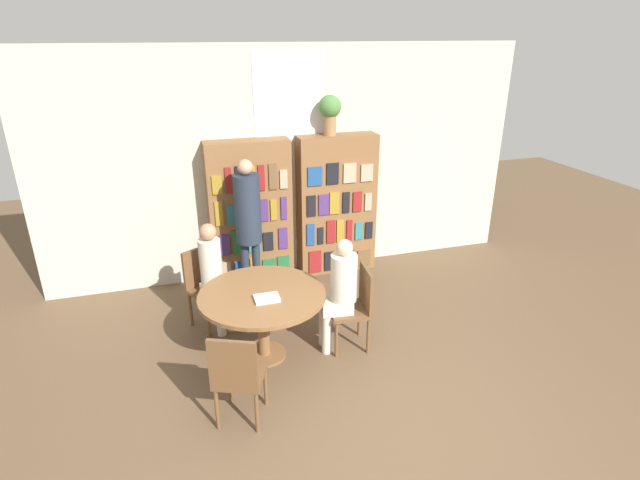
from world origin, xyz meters
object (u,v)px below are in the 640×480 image
at_px(flower_vase, 330,111).
at_px(chair_far_side, 356,304).
at_px(bookshelf_left, 251,214).
at_px(chair_near_camera, 237,374).
at_px(reading_table, 262,303).
at_px(librarian_standing, 248,216).
at_px(seated_reader_right, 340,288).
at_px(seated_reader_left, 214,272).
at_px(bookshelf_right, 336,205).
at_px(chair_left_side, 206,283).

relative_size(flower_vase, chair_far_side, 0.56).
bearing_deg(bookshelf_left, chair_near_camera, -102.37).
distance_m(flower_vase, chair_far_side, 2.53).
relative_size(reading_table, chair_near_camera, 1.40).
distance_m(reading_table, librarian_standing, 1.35).
bearing_deg(flower_vase, seated_reader_right, -104.67).
xyz_separation_m(bookshelf_left, flower_vase, (1.07, 0.01, 1.26)).
bearing_deg(librarian_standing, reading_table, -94.17).
relative_size(chair_near_camera, chair_far_side, 1.00).
relative_size(bookshelf_left, seated_reader_left, 1.51).
height_order(bookshelf_right, flower_vase, flower_vase).
bearing_deg(bookshelf_right, bookshelf_left, -179.98).
bearing_deg(bookshelf_right, chair_left_side, -153.53).
xyz_separation_m(chair_near_camera, chair_far_side, (1.35, 0.80, 0.00)).
relative_size(bookshelf_left, seated_reader_right, 1.53).
bearing_deg(bookshelf_right, reading_table, -127.87).
distance_m(chair_near_camera, chair_far_side, 1.57).
relative_size(flower_vase, seated_reader_right, 0.41).
xyz_separation_m(chair_near_camera, seated_reader_right, (1.17, 0.82, 0.20)).
xyz_separation_m(chair_left_side, seated_reader_left, (0.09, -0.16, 0.20)).
bearing_deg(chair_left_side, librarian_standing, -174.52).
distance_m(bookshelf_left, bookshelf_right, 1.17).
height_order(reading_table, librarian_standing, librarian_standing).
height_order(reading_table, seated_reader_right, seated_reader_right).
height_order(bookshelf_right, seated_reader_right, bookshelf_right).
bearing_deg(chair_left_side, seated_reader_left, 90.00).
distance_m(bookshelf_left, flower_vase, 1.65).
height_order(chair_near_camera, seated_reader_right, seated_reader_right).
height_order(bookshelf_left, seated_reader_left, bookshelf_left).
distance_m(chair_near_camera, seated_reader_left, 1.58).
distance_m(bookshelf_right, reading_table, 2.26).
bearing_deg(seated_reader_right, seated_reader_left, 63.08).
xyz_separation_m(chair_near_camera, seated_reader_left, (-0.02, 1.57, 0.20)).
bearing_deg(reading_table, librarian_standing, 85.83).
height_order(flower_vase, chair_left_side, flower_vase).
bearing_deg(seated_reader_left, bookshelf_right, -179.08).
xyz_separation_m(chair_near_camera, librarian_standing, (0.48, 2.15, 0.59)).
bearing_deg(chair_near_camera, chair_left_side, 117.00).
xyz_separation_m(seated_reader_left, librarian_standing, (0.49, 0.59, 0.39)).
bearing_deg(chair_near_camera, chair_far_side, 54.00).
height_order(flower_vase, reading_table, flower_vase).
height_order(reading_table, chair_left_side, chair_left_side).
bearing_deg(chair_far_side, librarian_standing, 38.22).
distance_m(bookshelf_left, chair_left_side, 1.24).
height_order(bookshelf_right, chair_left_side, bookshelf_right).
height_order(chair_near_camera, chair_far_side, same).
bearing_deg(seated_reader_left, seated_reader_right, 117.08).
bearing_deg(chair_left_side, chair_far_side, 117.00).
distance_m(chair_left_side, chair_far_side, 1.73).
xyz_separation_m(flower_vase, chair_near_camera, (-1.65, -2.66, -1.70)).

